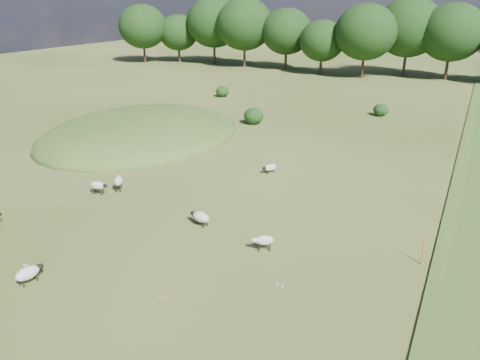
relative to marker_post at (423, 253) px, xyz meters
name	(u,v)px	position (x,y,z in m)	size (l,w,h in m)	color
ground	(299,130)	(-13.16, 19.44, -0.60)	(160.00, 160.00, 0.00)	#344C17
mound	(141,135)	(-25.16, 11.44, -0.60)	(16.00, 20.00, 4.00)	#33561E
treeline	(376,32)	(-14.21, 54.87, 5.97)	(96.28, 14.66, 11.70)	black
shrubs	(273,106)	(-18.09, 24.80, 0.11)	(21.09, 12.01, 1.57)	black
marker_post	(423,253)	(0.00, 0.00, 0.00)	(0.06, 0.06, 1.20)	#D8590C
sheep_0	(264,240)	(-7.01, -2.16, -0.05)	(1.11, 0.87, 0.79)	beige
sheep_1	(200,217)	(-11.17, -1.23, -0.12)	(1.38, 0.82, 0.77)	beige
sheep_2	(28,273)	(-14.89, -9.27, -0.12)	(0.74, 1.35, 0.76)	beige
sheep_4	(270,168)	(-11.05, 7.86, -0.19)	(0.93, 1.14, 0.65)	beige
sheep_5	(118,181)	(-18.41, 0.61, 0.03)	(1.04, 1.25, 0.91)	beige
sheep_6	(98,186)	(-19.07, -0.50, -0.01)	(1.22, 0.69, 0.85)	beige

